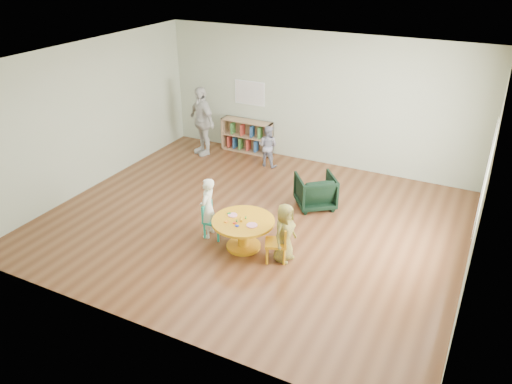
% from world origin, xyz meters
% --- Properties ---
extents(room, '(7.10, 7.00, 2.80)m').
position_xyz_m(room, '(0.01, 0.00, 1.89)').
color(room, '#58321B').
rests_on(room, ground).
extents(activity_table, '(0.99, 0.99, 0.54)m').
position_xyz_m(activity_table, '(0.24, -0.80, 0.34)').
color(activity_table, orange).
rests_on(activity_table, ground).
extents(kid_chair_left, '(0.33, 0.33, 0.59)m').
position_xyz_m(kid_chair_left, '(-0.38, -0.72, 0.32)').
color(kid_chair_left, '#1B997F').
rests_on(kid_chair_left, ground).
extents(kid_chair_right, '(0.43, 0.43, 0.61)m').
position_xyz_m(kid_chair_right, '(0.89, -0.87, 0.33)').
color(kid_chair_right, orange).
rests_on(kid_chair_right, ground).
extents(bookshelf, '(1.20, 0.30, 0.75)m').
position_xyz_m(bookshelf, '(-1.61, 2.86, 0.37)').
color(bookshelf, '#A17D59').
rests_on(bookshelf, ground).
extents(alphabet_poster, '(0.74, 0.01, 0.54)m').
position_xyz_m(alphabet_poster, '(-1.60, 2.98, 1.35)').
color(alphabet_poster, white).
rests_on(alphabet_poster, ground).
extents(armchair, '(0.94, 0.95, 0.62)m').
position_xyz_m(armchair, '(0.77, 1.01, 0.31)').
color(armchair, black).
rests_on(armchair, ground).
extents(child_left, '(0.31, 0.42, 1.03)m').
position_xyz_m(child_left, '(-0.45, -0.74, 0.52)').
color(child_left, white).
rests_on(child_left, ground).
extents(child_right, '(0.38, 0.51, 0.95)m').
position_xyz_m(child_right, '(0.95, -0.82, 0.47)').
color(child_right, gold).
rests_on(child_right, ground).
extents(toddler, '(0.45, 0.35, 0.91)m').
position_xyz_m(toddler, '(-0.81, 2.30, 0.46)').
color(toddler, '#1C2047').
rests_on(toddler, ground).
extents(adult_caretaker, '(0.99, 0.75, 1.56)m').
position_xyz_m(adult_caretaker, '(-2.45, 2.27, 0.78)').
color(adult_caretaker, silver).
rests_on(adult_caretaker, ground).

